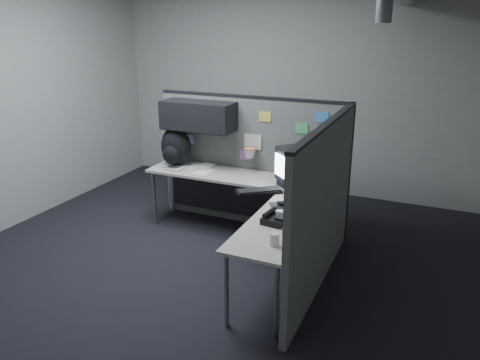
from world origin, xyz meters
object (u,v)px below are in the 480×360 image
at_px(desk, 250,195).
at_px(backpack, 176,147).
at_px(keyboard, 259,191).
at_px(phone, 275,219).
at_px(monitor, 299,167).

bearing_deg(desk, backpack, 164.42).
bearing_deg(keyboard, backpack, 166.72).
distance_m(desk, backpack, 1.24).
bearing_deg(backpack, phone, -20.67).
distance_m(monitor, phone, 1.03).
bearing_deg(phone, desk, 142.23).
relative_size(desk, backpack, 4.70).
relative_size(keyboard, backpack, 1.00).
bearing_deg(desk, keyboard, -44.77).
xyz_separation_m(monitor, phone, (0.10, -1.01, -0.19)).
xyz_separation_m(phone, backpack, (-1.74, 1.15, 0.20)).
height_order(desk, monitor, monitor).
height_order(keyboard, backpack, backpack).
bearing_deg(monitor, backpack, 172.67).
distance_m(desk, keyboard, 0.29).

